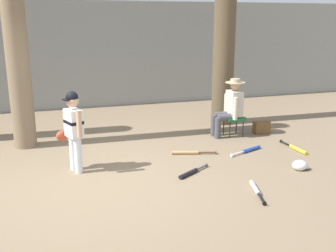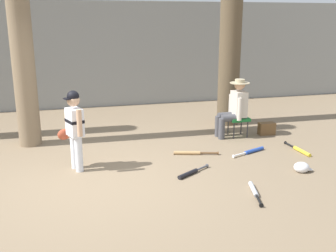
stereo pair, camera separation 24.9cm
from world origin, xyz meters
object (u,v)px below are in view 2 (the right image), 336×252
bat_aluminum_silver (254,191)px  bat_yellow_trainer (300,150)px  batting_helmet_white (302,167)px  young_ballplayer (74,125)px  bat_blue_youth (252,151)px  seated_spectator (234,107)px  bat_black_composite (190,173)px  folding_stool (238,119)px  tree_behind_spectator (231,31)px  handbag_beside_stool (267,129)px  bat_wood_tan (191,153)px

bat_aluminum_silver → bat_yellow_trainer: bearing=40.2°
batting_helmet_white → young_ballplayer: bearing=163.2°
bat_blue_youth → bat_aluminum_silver: (-0.78, -1.59, 0.00)m
bat_aluminum_silver → batting_helmet_white: batting_helmet_white is taller
batting_helmet_white → seated_spectator: bearing=96.4°
young_ballplayer → bat_black_composite: young_ballplayer is taller
folding_stool → bat_yellow_trainer: folding_stool is taller
bat_yellow_trainer → bat_aluminum_silver: same height
young_ballplayer → seated_spectator: (3.24, 1.05, -0.10)m
tree_behind_spectator → batting_helmet_white: 3.75m
tree_behind_spectator → folding_stool: (-0.22, -1.03, -1.76)m
handbag_beside_stool → bat_black_composite: size_ratio=0.53×
young_ballplayer → bat_aluminum_silver: young_ballplayer is taller
folding_stool → bat_black_composite: size_ratio=0.64×
young_ballplayer → bat_blue_youth: bearing=0.0°
bat_aluminum_silver → young_ballplayer: bearing=146.1°
seated_spectator → bat_black_composite: seated_spectator is taller
tree_behind_spectator → batting_helmet_white: size_ratio=16.28×
tree_behind_spectator → handbag_beside_stool: (0.43, -1.09, -1.99)m
tree_behind_spectator → bat_black_composite: 3.95m
bat_yellow_trainer → bat_wood_tan: same height
bat_yellow_trainer → batting_helmet_white: 1.01m
bat_wood_tan → seated_spectator: bearing=34.9°
young_ballplayer → handbag_beside_stool: bearing=14.1°
bat_wood_tan → batting_helmet_white: (1.46, -1.26, 0.04)m
young_ballplayer → bat_yellow_trainer: bearing=-2.8°
tree_behind_spectator → folding_stool: bearing=-101.9°
seated_spectator → bat_yellow_trainer: seated_spectator is taller
tree_behind_spectator → bat_blue_youth: tree_behind_spectator is taller
tree_behind_spectator → handbag_beside_stool: 2.31m
batting_helmet_white → handbag_beside_stool: bearing=76.1°
young_ballplayer → batting_helmet_white: size_ratio=4.38×
young_ballplayer → bat_yellow_trainer: size_ratio=1.64×
handbag_beside_stool → bat_wood_tan: 2.12m
tree_behind_spectator → young_ballplayer: tree_behind_spectator is taller
tree_behind_spectator → bat_wood_tan: size_ratio=6.10×
tree_behind_spectator → young_ballplayer: (-3.56, -2.09, -1.38)m
tree_behind_spectator → seated_spectator: bearing=-107.0°
seated_spectator → handbag_beside_stool: 0.90m
young_ballplayer → handbag_beside_stool: (3.99, 1.00, -0.61)m
bat_wood_tan → tree_behind_spectator: bearing=50.8°
folding_stool → batting_helmet_white: 2.13m
bat_black_composite → bat_aluminum_silver: 1.10m
tree_behind_spectator → bat_wood_tan: tree_behind_spectator is taller
bat_yellow_trainer → tree_behind_spectator: bearing=101.4°
bat_yellow_trainer → bat_wood_tan: (-1.99, 0.40, -0.00)m
young_ballplayer → bat_wood_tan: 2.15m
handbag_beside_stool → bat_aluminum_silver: bearing=-122.0°
bat_yellow_trainer → bat_black_composite: 2.36m
young_ballplayer → bat_black_composite: 1.99m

